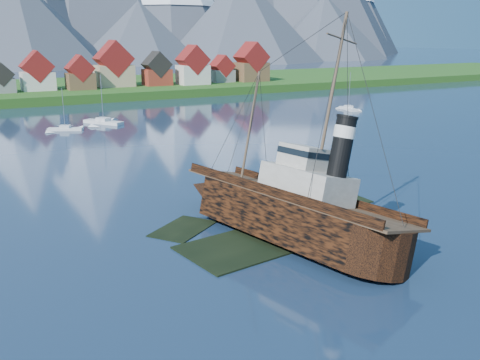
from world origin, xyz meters
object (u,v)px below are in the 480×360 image
sailboat_e (103,123)px  sailboat_c (65,129)px  sailboat_d (348,109)px  tugboat_wreck (278,207)px

sailboat_e → sailboat_c: bearing=173.3°
sailboat_c → sailboat_d: sailboat_d is taller
tugboat_wreck → sailboat_d: tugboat_wreck is taller
tugboat_wreck → sailboat_d: (75.63, 77.91, -3.04)m
sailboat_d → tugboat_wreck: bearing=-121.5°
tugboat_wreck → sailboat_d: 108.63m
sailboat_c → sailboat_e: bearing=-37.0°
tugboat_wreck → sailboat_e: 88.42m
tugboat_wreck → sailboat_e: bearing=75.8°
sailboat_c → tugboat_wreck: bearing=-149.6°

